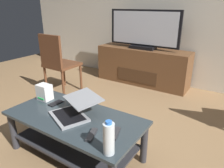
{
  "coord_description": "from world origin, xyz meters",
  "views": [
    {
      "loc": [
        1.02,
        -1.15,
        1.31
      ],
      "look_at": [
        -0.04,
        0.49,
        0.55
      ],
      "focal_mm": 33.44,
      "sensor_mm": 36.0,
      "label": 1
    }
  ],
  "objects": [
    {
      "name": "tv_remote",
      "position": [
        0.33,
        -0.04,
        0.41
      ],
      "size": [
        0.09,
        0.17,
        0.02
      ],
      "primitive_type": "cube",
      "rotation": [
        0.0,
        0.0,
        0.31
      ],
      "color": "#2D2D30",
      "rests_on": "coffee_table"
    },
    {
      "name": "cell_phone",
      "position": [
        -0.42,
        0.07,
        0.41
      ],
      "size": [
        0.08,
        0.14,
        0.01
      ],
      "primitive_type": "cube",
      "rotation": [
        0.0,
        0.0,
        -0.05
      ],
      "color": "black",
      "rests_on": "coffee_table"
    },
    {
      "name": "television",
      "position": [
        -0.42,
        2.0,
        0.9
      ],
      "size": [
        1.2,
        0.2,
        0.62
      ],
      "color": "black",
      "rests_on": "media_cabinet"
    },
    {
      "name": "laptop",
      "position": [
        -0.11,
        0.0,
        0.46
      ],
      "size": [
        0.46,
        0.49,
        0.16
      ],
      "color": "gray",
      "rests_on": "coffee_table"
    },
    {
      "name": "coffee_table",
      "position": [
        -0.11,
        -0.01,
        0.28
      ],
      "size": [
        1.21,
        0.6,
        0.4
      ],
      "color": "#2D383D",
      "rests_on": "ground"
    },
    {
      "name": "ground_plane",
      "position": [
        0.0,
        0.0,
        0.0
      ],
      "size": [
        7.68,
        7.68,
        0.0
      ],
      "primitive_type": "plane",
      "color": "olive"
    },
    {
      "name": "water_bottle_near",
      "position": [
        0.41,
        -0.24,
        0.51
      ],
      "size": [
        0.08,
        0.08,
        0.24
      ],
      "color": "silver",
      "rests_on": "coffee_table"
    },
    {
      "name": "soundbar_remote",
      "position": [
        0.2,
        -0.15,
        0.41
      ],
      "size": [
        0.09,
        0.17,
        0.02
      ],
      "primitive_type": "cube",
      "rotation": [
        0.0,
        0.0,
        0.34
      ],
      "color": "#2D2D30",
      "rests_on": "coffee_table"
    },
    {
      "name": "router_box",
      "position": [
        -0.59,
        0.09,
        0.48
      ],
      "size": [
        0.14,
        0.11,
        0.16
      ],
      "color": "white",
      "rests_on": "coffee_table"
    },
    {
      "name": "side_chair",
      "position": [
        -1.29,
        0.92,
        0.51
      ],
      "size": [
        0.45,
        0.45,
        0.91
      ],
      "color": "#59331E",
      "rests_on": "ground"
    },
    {
      "name": "media_cabinet",
      "position": [
        -0.42,
        2.03,
        0.3
      ],
      "size": [
        1.58,
        0.42,
        0.61
      ],
      "color": "brown",
      "rests_on": "ground"
    }
  ]
}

